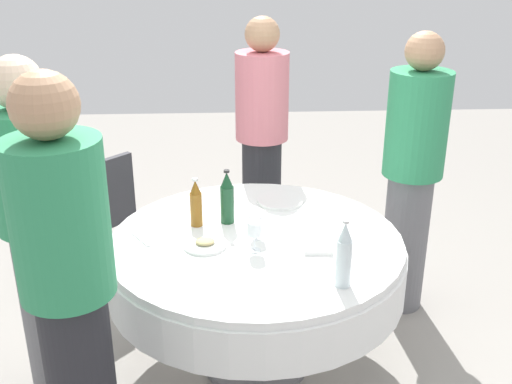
% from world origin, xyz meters
% --- Properties ---
extents(ground_plane, '(10.00, 10.00, 0.00)m').
position_xyz_m(ground_plane, '(0.00, 0.00, 0.00)').
color(ground_plane, gray).
extents(dining_table, '(1.46, 1.46, 0.74)m').
position_xyz_m(dining_table, '(0.00, 0.00, 0.59)').
color(dining_table, white).
rests_on(dining_table, ground_plane).
extents(bottle_amber_mid, '(0.06, 0.06, 0.26)m').
position_xyz_m(bottle_amber_mid, '(-0.29, 0.16, 0.86)').
color(bottle_amber_mid, '#8C5619').
rests_on(bottle_amber_mid, dining_table).
extents(bottle_clear_outer, '(0.07, 0.07, 0.30)m').
position_xyz_m(bottle_clear_outer, '(0.34, -0.45, 0.88)').
color(bottle_clear_outer, silver).
rests_on(bottle_clear_outer, dining_table).
extents(bottle_dark_green_far, '(0.07, 0.07, 0.29)m').
position_xyz_m(bottle_dark_green_far, '(-0.14, 0.19, 0.87)').
color(bottle_dark_green_far, '#194728').
rests_on(bottle_dark_green_far, dining_table).
extents(wine_glass_front, '(0.07, 0.07, 0.13)m').
position_xyz_m(wine_glass_front, '(-0.00, 0.00, 0.83)').
color(wine_glass_front, white).
rests_on(wine_glass_front, dining_table).
extents(wine_glass_west, '(0.07, 0.07, 0.15)m').
position_xyz_m(wine_glass_west, '(-0.01, -0.13, 0.85)').
color(wine_glass_west, white).
rests_on(wine_glass_west, dining_table).
extents(plate_rear, '(0.21, 0.21, 0.04)m').
position_xyz_m(plate_rear, '(-0.25, -0.07, 0.75)').
color(plate_rear, white).
rests_on(plate_rear, dining_table).
extents(plate_north, '(0.26, 0.26, 0.02)m').
position_xyz_m(plate_north, '(0.15, 0.44, 0.75)').
color(plate_north, white).
rests_on(plate_north, dining_table).
extents(spoon_outer, '(0.11, 0.16, 0.00)m').
position_xyz_m(spoon_outer, '(-0.56, 0.01, 0.74)').
color(spoon_outer, silver).
rests_on(spoon_outer, dining_table).
extents(folded_napkin, '(0.14, 0.14, 0.02)m').
position_xyz_m(folded_napkin, '(0.28, -0.13, 0.75)').
color(folded_napkin, white).
rests_on(folded_napkin, dining_table).
extents(person_mid, '(0.34, 0.34, 1.66)m').
position_xyz_m(person_mid, '(0.09, 1.14, 0.87)').
color(person_mid, '#26262B').
rests_on(person_mid, ground_plane).
extents(person_outer, '(0.34, 0.34, 1.72)m').
position_xyz_m(person_outer, '(-0.71, -0.74, 0.91)').
color(person_outer, '#26262B').
rests_on(person_outer, ground_plane).
extents(person_far, '(0.34, 0.34, 1.65)m').
position_xyz_m(person_far, '(0.91, 0.53, 0.87)').
color(person_far, slate).
rests_on(person_far, ground_plane).
extents(person_front, '(0.34, 0.34, 1.66)m').
position_xyz_m(person_front, '(-1.00, -0.12, 0.88)').
color(person_front, slate).
rests_on(person_front, ground_plane).
extents(chair_east, '(0.57, 0.57, 0.87)m').
position_xyz_m(chair_east, '(-0.95, 0.87, 0.52)').
color(chair_east, '#2D2D33').
rests_on(chair_east, ground_plane).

